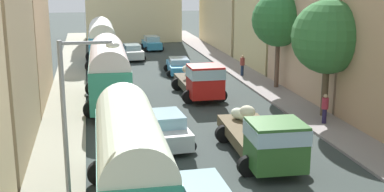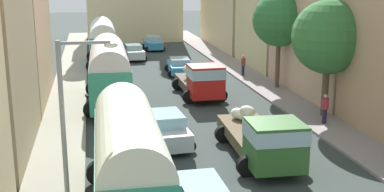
% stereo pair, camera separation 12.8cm
% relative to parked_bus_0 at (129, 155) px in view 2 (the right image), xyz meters
% --- Properties ---
extents(ground_plane, '(154.00, 154.00, 0.00)m').
position_rel_parked_bus_0_xyz_m(ground_plane, '(4.37, 21.37, -2.15)').
color(ground_plane, '#333B38').
extents(sidewalk_left, '(2.50, 70.00, 0.14)m').
position_rel_parked_bus_0_xyz_m(sidewalk_left, '(-2.88, 21.37, -2.08)').
color(sidewalk_left, gray).
rests_on(sidewalk_left, ground).
extents(sidewalk_right, '(2.50, 70.00, 0.14)m').
position_rel_parked_bus_0_xyz_m(sidewalk_right, '(11.62, 21.37, -2.08)').
color(sidewalk_right, gray).
rests_on(sidewalk_right, ground).
extents(building_right_2, '(4.44, 11.28, 7.74)m').
position_rel_parked_bus_0_xyz_m(building_right_2, '(14.89, 15.56, 1.74)').
color(building_right_2, tan).
rests_on(building_right_2, ground).
extents(building_right_3, '(5.38, 9.30, 9.85)m').
position_rel_parked_bus_0_xyz_m(building_right_3, '(15.56, 26.32, 2.77)').
color(building_right_3, beige).
rests_on(building_right_3, ground).
extents(building_right_4, '(6.02, 14.96, 10.68)m').
position_rel_parked_bus_0_xyz_m(building_right_4, '(15.61, 39.32, 3.21)').
color(building_right_4, beige).
rests_on(building_right_4, ground).
extents(parked_bus_0, '(3.28, 8.56, 3.89)m').
position_rel_parked_bus_0_xyz_m(parked_bus_0, '(0.00, 0.00, 0.00)').
color(parked_bus_0, '#2B8B71').
rests_on(parked_bus_0, ground).
extents(parked_bus_1, '(3.44, 9.25, 4.20)m').
position_rel_parked_bus_0_xyz_m(parked_bus_1, '(-0.07, 15.41, 0.17)').
color(parked_bus_1, '#339172').
rests_on(parked_bus_1, ground).
extents(parked_bus_2, '(3.27, 8.56, 4.24)m').
position_rel_parked_bus_0_xyz_m(parked_bus_2, '(-0.07, 29.84, 0.21)').
color(parked_bus_2, teal).
rests_on(parked_bus_2, ground).
extents(cargo_truck_0, '(3.29, 7.48, 2.41)m').
position_rel_parked_bus_0_xyz_m(cargo_truck_0, '(6.24, 3.51, -0.91)').
color(cargo_truck_0, '#2E5C26').
rests_on(cargo_truck_0, ground).
extents(cargo_truck_1, '(3.12, 6.67, 2.54)m').
position_rel_parked_bus_0_xyz_m(cargo_truck_1, '(6.10, 15.82, -0.83)').
color(cargo_truck_1, red).
rests_on(cargo_truck_1, ground).
extents(car_0, '(2.52, 4.43, 1.39)m').
position_rel_parked_bus_0_xyz_m(car_0, '(6.17, 24.63, -1.44)').
color(car_0, '#358EC8').
rests_on(car_0, ground).
extents(car_1, '(2.40, 3.91, 1.61)m').
position_rel_parked_bus_0_xyz_m(car_1, '(5.63, 38.69, -1.36)').
color(car_1, '#3994C2').
rests_on(car_1, ground).
extents(car_3, '(2.48, 4.40, 1.66)m').
position_rel_parked_bus_0_xyz_m(car_3, '(2.36, 6.91, -1.33)').
color(car_3, silver).
rests_on(car_3, ground).
extents(car_4, '(2.48, 4.41, 1.53)m').
position_rel_parked_bus_0_xyz_m(car_4, '(2.93, 32.91, -1.37)').
color(car_4, silver).
rests_on(car_4, ground).
extents(pedestrian_0, '(0.53, 0.53, 1.82)m').
position_rel_parked_bus_0_xyz_m(pedestrian_0, '(11.09, 22.31, -1.12)').
color(pedestrian_0, '#1B2A45').
rests_on(pedestrian_0, ground).
extents(pedestrian_1, '(0.53, 0.53, 1.83)m').
position_rel_parked_bus_0_xyz_m(pedestrian_1, '(11.56, 8.33, -1.11)').
color(pedestrian_1, '#241D40').
rests_on(pedestrian_1, ground).
extents(streetlamp_near, '(1.93, 0.28, 6.35)m').
position_rel_parked_bus_0_xyz_m(streetlamp_near, '(-1.86, -0.71, 1.68)').
color(streetlamp_near, gray).
rests_on(streetlamp_near, ground).
extents(roadside_tree_1, '(4.28, 4.28, 6.96)m').
position_rel_parked_bus_0_xyz_m(roadside_tree_1, '(12.27, 9.86, 2.65)').
color(roadside_tree_1, brown).
rests_on(roadside_tree_1, ground).
extents(roadside_tree_2, '(3.91, 3.91, 7.09)m').
position_rel_parked_bus_0_xyz_m(roadside_tree_2, '(12.27, 17.62, 2.96)').
color(roadside_tree_2, brown).
rests_on(roadside_tree_2, ground).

